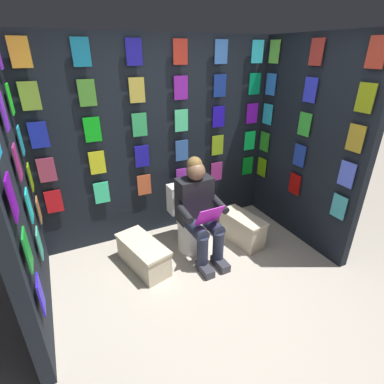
{
  "coord_description": "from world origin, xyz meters",
  "views": [
    {
      "loc": [
        1.17,
        1.64,
        2.21
      ],
      "look_at": [
        -0.06,
        -0.91,
        0.85
      ],
      "focal_mm": 27.52,
      "sensor_mm": 36.0,
      "label": 1
    }
  ],
  "objects": [
    {
      "name": "display_wall_back",
      "position": [
        -0.0,
        -1.7,
        1.2
      ],
      "size": [
        3.06,
        0.14,
        2.39
      ],
      "color": "black",
      "rests_on": "ground"
    },
    {
      "name": "comic_longbox_far",
      "position": [
        0.51,
        -0.98,
        0.16
      ],
      "size": [
        0.48,
        0.76,
        0.32
      ],
      "rotation": [
        0.0,
        0.0,
        0.25
      ],
      "color": "beige",
      "rests_on": "ground"
    },
    {
      "name": "display_wall_right",
      "position": [
        1.53,
        -0.83,
        1.2
      ],
      "size": [
        0.14,
        1.65,
        2.39
      ],
      "color": "black",
      "rests_on": "ground"
    },
    {
      "name": "display_wall_left",
      "position": [
        -1.53,
        -0.83,
        1.2
      ],
      "size": [
        0.14,
        1.65,
        2.39
      ],
      "color": "black",
      "rests_on": "ground"
    },
    {
      "name": "person_reading",
      "position": [
        -0.15,
        -0.91,
        0.6
      ],
      "size": [
        0.53,
        0.69,
        1.19
      ],
      "rotation": [
        0.0,
        0.0,
        0.03
      ],
      "color": "black",
      "rests_on": "ground"
    },
    {
      "name": "comic_longbox_near",
      "position": [
        -0.77,
        -0.92,
        0.18
      ],
      "size": [
        0.37,
        0.65,
        0.36
      ],
      "rotation": [
        0.0,
        0.0,
        0.16
      ],
      "color": "beige",
      "rests_on": "ground"
    },
    {
      "name": "ground_plane",
      "position": [
        0.0,
        0.0,
        0.0
      ],
      "size": [
        30.0,
        30.0,
        0.0
      ],
      "primitive_type": "plane",
      "color": "#B2A899"
    },
    {
      "name": "toilet",
      "position": [
        -0.15,
        -1.14,
        0.33
      ],
      "size": [
        0.41,
        0.56,
        0.77
      ],
      "rotation": [
        0.0,
        0.0,
        0.03
      ],
      "color": "white",
      "rests_on": "ground"
    }
  ]
}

